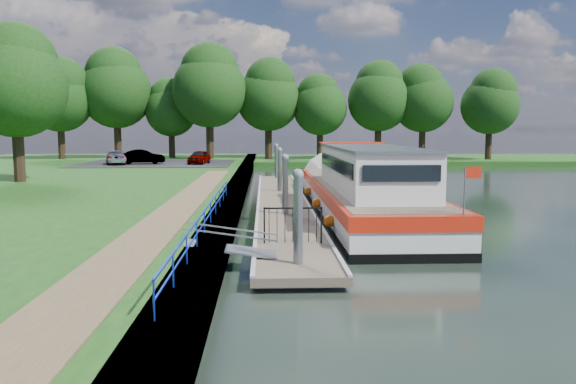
{
  "coord_description": "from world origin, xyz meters",
  "views": [
    {
      "loc": [
        -0.89,
        -15.21,
        3.98
      ],
      "look_at": [
        0.09,
        7.87,
        1.4
      ],
      "focal_mm": 35.0,
      "sensor_mm": 36.0,
      "label": 1
    }
  ],
  "objects_px": {
    "car_a": "(199,157)",
    "pontoon": "(282,205)",
    "car_b": "(143,157)",
    "car_c": "(116,157)",
    "barge": "(358,190)"
  },
  "relations": [
    {
      "from": "pontoon",
      "to": "car_c",
      "type": "xyz_separation_m",
      "value": [
        -14.39,
        23.54,
        1.28
      ]
    },
    {
      "from": "pontoon",
      "to": "barge",
      "type": "relative_size",
      "value": 1.42
    },
    {
      "from": "barge",
      "to": "car_c",
      "type": "relative_size",
      "value": 4.92
    },
    {
      "from": "pontoon",
      "to": "car_a",
      "type": "bearing_deg",
      "value": 106.13
    },
    {
      "from": "car_b",
      "to": "car_c",
      "type": "distance_m",
      "value": 2.36
    },
    {
      "from": "barge",
      "to": "car_c",
      "type": "bearing_deg",
      "value": 125.53
    },
    {
      "from": "car_b",
      "to": "pontoon",
      "type": "bearing_deg",
      "value": -159.97
    },
    {
      "from": "pontoon",
      "to": "car_c",
      "type": "bearing_deg",
      "value": 121.44
    },
    {
      "from": "barge",
      "to": "car_a",
      "type": "bearing_deg",
      "value": 112.36
    },
    {
      "from": "car_a",
      "to": "car_c",
      "type": "xyz_separation_m",
      "value": [
        -7.49,
        -0.32,
        0.0
      ]
    },
    {
      "from": "car_a",
      "to": "pontoon",
      "type": "bearing_deg",
      "value": -64.76
    },
    {
      "from": "barge",
      "to": "car_c",
      "type": "distance_m",
      "value": 30.95
    },
    {
      "from": "barge",
      "to": "car_c",
      "type": "xyz_separation_m",
      "value": [
        -17.98,
        25.19,
        0.37
      ]
    },
    {
      "from": "car_c",
      "to": "pontoon",
      "type": "bearing_deg",
      "value": 107.04
    },
    {
      "from": "car_c",
      "to": "car_a",
      "type": "bearing_deg",
      "value": 168.08
    }
  ]
}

